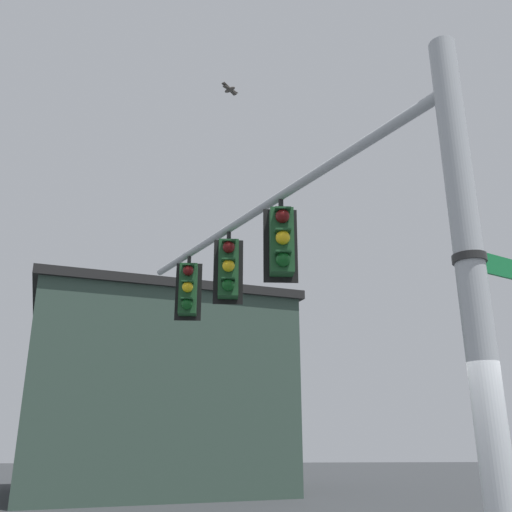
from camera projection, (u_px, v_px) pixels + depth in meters
signal_pole at (475, 304)px, 5.30m from camera, size 0.30×0.30×6.11m
mast_arm at (253, 214)px, 9.39m from camera, size 4.07×7.33×0.15m
traffic_light_nearest_pole at (282, 241)px, 8.44m from camera, size 0.54×0.49×1.31m
traffic_light_mid_inner at (228, 268)px, 9.81m from camera, size 0.54×0.49×1.31m
traffic_light_mid_outer at (188, 289)px, 11.17m from camera, size 0.54×0.49×1.31m
street_name_sign at (492, 265)px, 5.63m from camera, size 1.36×0.83×0.22m
bird_flying at (230, 90)px, 11.74m from camera, size 0.36×0.41×0.10m
storefront_building at (152, 393)px, 20.05m from camera, size 10.79×10.31×6.76m
tree_by_storefront at (162, 356)px, 19.06m from camera, size 3.01×3.01×6.09m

